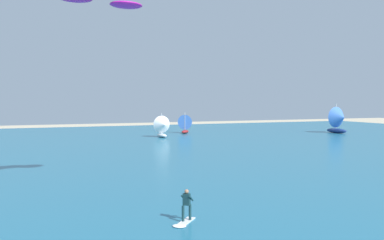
# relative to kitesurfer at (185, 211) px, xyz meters

# --- Properties ---
(ocean) EXTENTS (160.00, 90.00, 0.10)m
(ocean) POSITION_rel_kitesurfer_xyz_m (1.71, 35.57, -0.65)
(ocean) COLOR #236B89
(ocean) RESTS_ON ground
(kitesurfer) EXTENTS (1.75, 1.81, 1.67)m
(kitesurfer) POSITION_rel_kitesurfer_xyz_m (0.00, 0.00, 0.00)
(kitesurfer) COLOR white
(kitesurfer) RESTS_ON ocean
(sailboat_heeled_over) EXTENTS (3.32, 3.56, 3.95)m
(sailboat_heeled_over) POSITION_rel_kitesurfer_xyz_m (20.66, 53.68, 1.21)
(sailboat_heeled_over) COLOR maroon
(sailboat_heeled_over) RESTS_ON ocean
(sailboat_far_right) EXTENTS (4.15, 4.86, 5.63)m
(sailboat_far_right) POSITION_rel_kitesurfer_xyz_m (47.55, 42.35, 1.97)
(sailboat_far_right) COLOR navy
(sailboat_far_right) RESTS_ON ocean
(sailboat_leading) EXTENTS (2.95, 3.49, 4.09)m
(sailboat_leading) POSITION_rel_kitesurfer_xyz_m (13.71, 46.24, 1.27)
(sailboat_leading) COLOR silver
(sailboat_leading) RESTS_ON ocean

